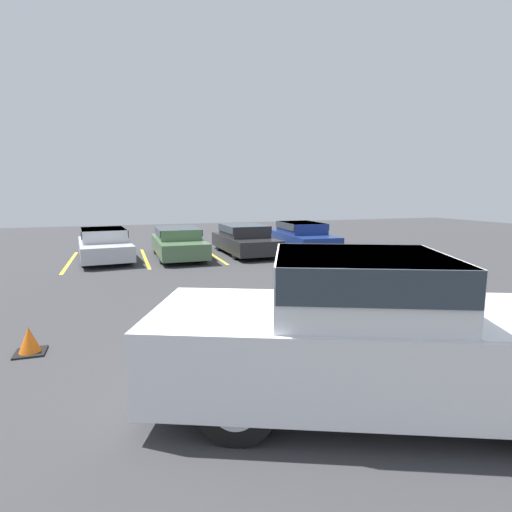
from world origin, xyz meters
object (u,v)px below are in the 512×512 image
parked_sedan_b (178,242)px  parked_sedan_c (244,238)px  traffic_cone (29,341)px  wheel_stop_curb (258,242)px  pickup_truck (382,334)px  parked_sedan_a (104,243)px  parked_sedan_d (302,236)px

parked_sedan_b → parked_sedan_c: bearing=90.4°
traffic_cone → wheel_stop_curb: 15.06m
wheel_stop_curb → parked_sedan_c: bearing=-118.3°
pickup_truck → parked_sedan_b: (-0.71, 12.57, -0.29)m
wheel_stop_curb → pickup_truck: bearing=-103.8°
parked_sedan_a → wheel_stop_curb: 8.04m
wheel_stop_curb → traffic_cone: bearing=-123.6°
parked_sedan_b → parked_sedan_d: bearing=90.0°
parked_sedan_c → parked_sedan_d: (2.72, -0.02, 0.02)m
parked_sedan_b → parked_sedan_d: 5.59m
parked_sedan_a → parked_sedan_d: (8.45, -0.27, 0.03)m
pickup_truck → parked_sedan_c: size_ratio=1.29×
traffic_cone → parked_sedan_d: bearing=45.0°
pickup_truck → parked_sedan_c: bearing=103.7°
parked_sedan_d → traffic_cone: (-9.32, -9.32, -0.49)m
parked_sedan_a → parked_sedan_c: 5.73m
pickup_truck → wheel_stop_curb: (3.88, 15.80, -0.87)m
parked_sedan_a → parked_sedan_b: (2.86, -0.27, -0.02)m
parked_sedan_b → traffic_cone: (-3.73, -9.32, -0.44)m
parked_sedan_c → traffic_cone: bearing=-36.1°
pickup_truck → parked_sedan_c: (2.15, 12.59, -0.26)m
pickup_truck → parked_sedan_b: 12.59m
parked_sedan_c → wheel_stop_curb: 3.69m
parked_sedan_d → traffic_cone: parked_sedan_d is taller
parked_sedan_a → parked_sedan_c: size_ratio=1.01×
parked_sedan_a → parked_sedan_d: parked_sedan_d is taller
parked_sedan_a → traffic_cone: parked_sedan_a is taller
pickup_truck → wheel_stop_curb: size_ratio=3.38×
traffic_cone → parked_sedan_c: bearing=54.8°
traffic_cone → wheel_stop_curb: (8.32, 12.55, -0.13)m
parked_sedan_a → pickup_truck: bearing=9.9°
parked_sedan_a → wheel_stop_curb: (7.45, 2.96, -0.59)m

